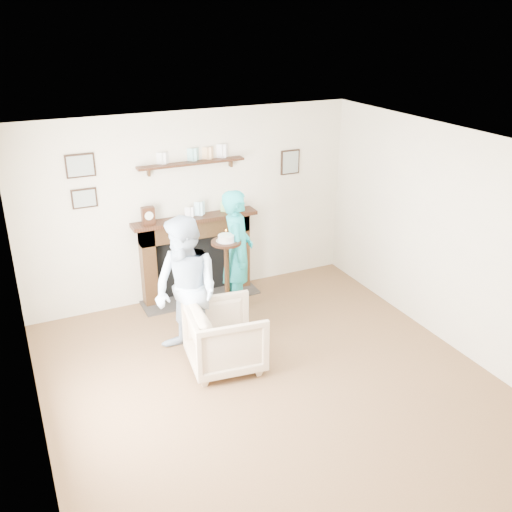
# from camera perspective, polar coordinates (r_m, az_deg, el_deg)

# --- Properties ---
(ground) EXTENTS (5.00, 5.00, 0.00)m
(ground) POSITION_cam_1_polar(r_m,az_deg,el_deg) (6.07, 2.05, -13.25)
(ground) COLOR brown
(ground) RESTS_ON ground
(room_shell) EXTENTS (4.54, 5.02, 2.52)m
(room_shell) POSITION_cam_1_polar(r_m,az_deg,el_deg) (5.85, -0.80, 3.41)
(room_shell) COLOR beige
(room_shell) RESTS_ON ground
(armchair) EXTENTS (0.88, 0.86, 0.72)m
(armchair) POSITION_cam_1_polar(r_m,az_deg,el_deg) (6.45, -3.04, -10.81)
(armchair) COLOR tan
(armchair) RESTS_ON ground
(man) EXTENTS (0.91, 1.00, 1.67)m
(man) POSITION_cam_1_polar(r_m,az_deg,el_deg) (6.62, -6.62, -9.99)
(man) COLOR silver
(man) RESTS_ON ground
(woman) EXTENTS (0.59, 0.70, 1.63)m
(woman) POSITION_cam_1_polar(r_m,az_deg,el_deg) (7.56, -1.77, -5.29)
(woman) COLOR #20A4B7
(woman) RESTS_ON ground
(pedestal_table) EXTENTS (0.37, 0.37, 1.19)m
(pedestal_table) POSITION_cam_1_polar(r_m,az_deg,el_deg) (7.07, -2.94, -0.80)
(pedestal_table) COLOR black
(pedestal_table) RESTS_ON ground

